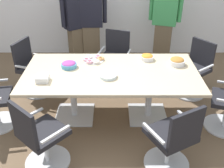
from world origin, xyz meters
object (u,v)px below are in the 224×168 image
object	(u,v)px
conference_table	(112,79)
snack_bowl_pretzels	(178,61)
person_standing_0	(78,23)
person_standing_1	(92,22)
office_chair_1	(34,70)
plate_stack	(109,76)
snack_bowl_candy_mix	(70,64)
donut_platter	(95,59)
office_chair_0	(116,60)
snack_bowl_chips_orange	(148,57)
office_chair_6	(195,71)
person_standing_2	(166,20)
office_chair_3	(41,138)
office_chair_4	(174,141)
napkin_pile	(44,78)

from	to	relation	value
conference_table	snack_bowl_pretzels	distance (m)	0.99
person_standing_0	person_standing_1	bearing A→B (deg)	151.86
person_standing_1	person_standing_0	bearing A→B (deg)	7.18
office_chair_1	plate_stack	size ratio (longest dim) A/B	3.98
snack_bowl_candy_mix	donut_platter	distance (m)	0.40
office_chair_0	plate_stack	distance (m)	1.32
person_standing_1	snack_bowl_chips_orange	world-z (taller)	person_standing_1
office_chair_1	donut_platter	xyz separation A→B (m)	(1.05, -0.35, 0.36)
snack_bowl_pretzels	office_chair_6	bearing A→B (deg)	46.58
person_standing_2	snack_bowl_candy_mix	distance (m)	2.25
office_chair_3	office_chair_6	bearing A→B (deg)	78.84
office_chair_1	person_standing_2	world-z (taller)	person_standing_2
person_standing_2	office_chair_3	bearing A→B (deg)	72.29
person_standing_0	plate_stack	world-z (taller)	person_standing_0
office_chair_3	office_chair_4	world-z (taller)	same
snack_bowl_chips_orange	snack_bowl_pretzels	bearing A→B (deg)	-22.04
office_chair_6	napkin_pile	size ratio (longest dim) A/B	5.84
conference_table	person_standing_0	size ratio (longest dim) A/B	1.39
office_chair_4	snack_bowl_candy_mix	distance (m)	1.76
conference_table	person_standing_2	world-z (taller)	person_standing_2
office_chair_1	donut_platter	size ratio (longest dim) A/B	2.89
office_chair_6	snack_bowl_candy_mix	bearing A→B (deg)	67.50
person_standing_1	snack_bowl_chips_orange	bearing A→B (deg)	123.72
snack_bowl_chips_orange	plate_stack	xyz separation A→B (m)	(-0.58, -0.55, -0.02)
office_chair_6	donut_platter	world-z (taller)	office_chair_6
snack_bowl_chips_orange	napkin_pile	world-z (taller)	snack_bowl_chips_orange
person_standing_1	plate_stack	size ratio (longest dim) A/B	7.72
person_standing_2	snack_bowl_pretzels	world-z (taller)	person_standing_2
conference_table	snack_bowl_candy_mix	xyz separation A→B (m)	(-0.60, 0.13, 0.17)
office_chair_4	office_chair_3	bearing A→B (deg)	150.19
napkin_pile	conference_table	bearing A→B (deg)	16.80
napkin_pile	person_standing_2	bearing A→B (deg)	46.16
snack_bowl_pretzels	plate_stack	distance (m)	1.06
person_standing_2	donut_platter	world-z (taller)	person_standing_2
office_chair_4	donut_platter	world-z (taller)	office_chair_4
snack_bowl_pretzels	napkin_pile	xyz separation A→B (m)	(-1.83, -0.48, -0.01)
office_chair_6	office_chair_1	bearing A→B (deg)	51.61
office_chair_1	office_chair_3	bearing A→B (deg)	36.27
conference_table	office_chair_0	size ratio (longest dim) A/B	2.64
snack_bowl_chips_orange	snack_bowl_pretzels	distance (m)	0.44
snack_bowl_pretzels	office_chair_0	bearing A→B (deg)	134.85
office_chair_1	conference_table	bearing A→B (deg)	81.26
donut_platter	office_chair_1	bearing A→B (deg)	161.41
office_chair_3	snack_bowl_chips_orange	distance (m)	1.94
office_chair_4	person_standing_1	bearing A→B (deg)	83.41
office_chair_6	snack_bowl_chips_orange	xyz separation A→B (m)	(-0.83, -0.28, 0.39)
donut_platter	office_chair_6	bearing A→B (deg)	10.86
office_chair_6	office_chair_4	bearing A→B (deg)	120.45
person_standing_2	plate_stack	xyz separation A→B (m)	(-1.04, -1.86, -0.19)
person_standing_2	plate_stack	bearing A→B (deg)	77.05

